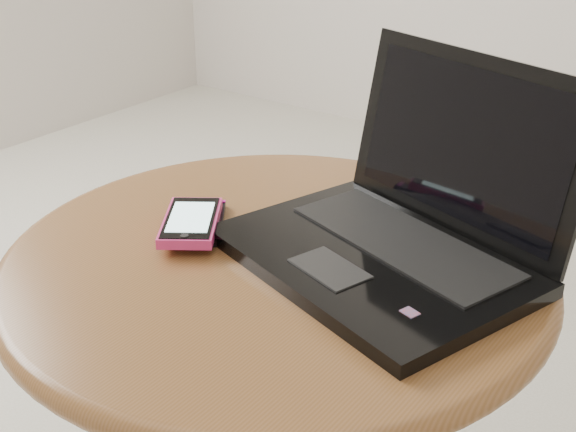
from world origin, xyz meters
The scene contains 4 objects.
table centered at (-0.09, 0.09, 0.43)m, with size 0.69×0.69×0.55m.
laptop centered at (0.04, 0.17, 0.59)m, with size 0.43×0.39×0.24m.
phone_black centered at (-0.21, 0.09, 0.56)m, with size 0.12×0.14×0.01m.
phone_pink centered at (-0.21, 0.06, 0.57)m, with size 0.13×0.14×0.02m.
Camera 1 is at (0.42, -0.58, 1.01)m, focal length 47.30 mm.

